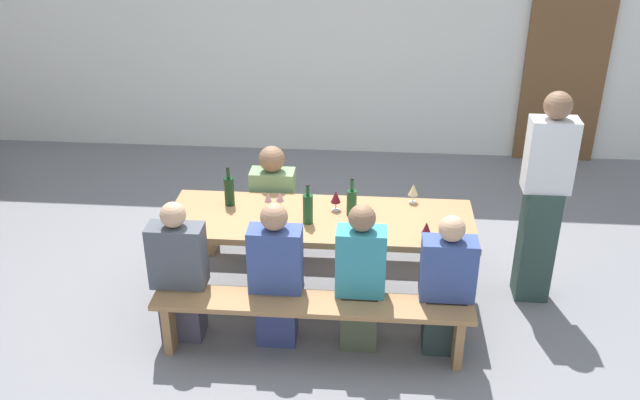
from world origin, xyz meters
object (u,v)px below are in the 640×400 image
Objects in this scene: wine_glass_0 at (280,198)px; wine_glass_1 at (336,197)px; bench_near at (312,312)px; wine_glass_2 at (413,190)px; wine_bottle_1 at (229,190)px; wine_bottle_2 at (352,202)px; wooden_door at (565,72)px; bench_far at (326,219)px; wine_bottle_0 at (308,208)px; seated_guest_near_2 at (360,281)px; seated_guest_near_1 at (276,278)px; seated_guest_far_0 at (273,208)px; wine_glass_3 at (268,198)px; seated_guest_near_0 at (179,275)px; standing_host at (543,202)px; seated_guest_near_3 at (446,289)px; tasting_table at (320,226)px; wine_glass_4 at (426,228)px.

wine_glass_1 reaches higher than wine_glass_0.
wine_glass_2 is (0.72, 1.01, 0.50)m from bench_near.
wine_bottle_2 is at bearing -5.56° from wine_bottle_1.
wooden_door reaches higher than wine_glass_0.
bench_far is 13.93× the size of wine_glass_2.
wine_bottle_0 is 0.28× the size of seated_guest_near_2.
seated_guest_far_0 is (-0.17, 1.09, -0.00)m from seated_guest_near_1.
wine_glass_2 reaches higher than wine_glass_0.
seated_guest_far_0 is (0.29, 0.38, -0.34)m from wine_bottle_1.
seated_guest_near_0 reaches higher than wine_glass_3.
standing_host is at bearing -105.15° from wooden_door.
wine_bottle_2 is 0.28× the size of seated_guest_near_1.
wine_glass_1 is 1.60m from standing_host.
seated_guest_near_2 reaches higher than wine_bottle_2.
wine_glass_3 is at bearing -133.93° from wooden_door.
wooden_door is 3.30m from wine_glass_2.
seated_guest_near_2 is at bearing 90.00° from seated_guest_near_3.
wine_bottle_0 reaches higher than wine_glass_1.
wine_bottle_2 is 1.91× the size of wine_glass_2.
seated_guest_far_0 is (-1.17, 0.23, -0.33)m from wine_glass_2.
bench_near is 1.00× the size of bench_far.
wine_bottle_0 is 0.60m from seated_guest_near_1.
tasting_table is 14.18× the size of wine_glass_4.
wine_bottle_2 is at bearing -0.96° from wine_glass_3.
wine_bottle_1 is at bearing 178.26° from wine_glass_1.
wine_bottle_0 is at bearing -63.20° from seated_guest_near_0.
wine_glass_2 is at bearing -49.12° from seated_guest_near_1.
wooden_door is at bearing -105.15° from standing_host.
bench_far is at bearing 37.23° from seated_guest_near_3.
seated_guest_near_3 reaches higher than wine_glass_4.
wooden_door is at bearing 51.12° from tasting_table.
bench_far is 0.89m from wine_glass_3.
wine_glass_0 is 0.14× the size of seated_guest_far_0.
wine_glass_3 is at bearing 65.35° from seated_guest_near_3.
seated_guest_near_1 reaches higher than wine_glass_4.
seated_guest_near_3 is (1.03, -0.45, -0.36)m from wine_bottle_0.
wine_glass_0 is (-0.24, 0.18, -0.01)m from wine_bottle_0.
seated_guest_far_0 is at bearing 105.42° from wine_glass_0.
wine_glass_1 is (0.11, -0.56, 0.50)m from bench_far.
wine_bottle_1 is 0.98m from wine_bottle_2.
standing_host is (1.71, 0.19, 0.18)m from tasting_table.
seated_guest_near_2 is (0.09, -0.61, -0.32)m from wine_bottle_2.
wine_glass_1 is 0.63m from wine_glass_2.
wine_glass_0 is at bearing 2.90° from standing_host.
wine_glass_1 is at bearing -29.60° from seated_guest_near_1.
bench_far is 14.23× the size of wine_glass_3.
wine_bottle_1 is at bearing 167.67° from tasting_table.
seated_guest_far_0 is (-0.78, 1.09, -0.02)m from seated_guest_near_2.
bench_near is 1.01m from seated_guest_near_0.
wooden_door is at bearing -43.70° from seated_guest_near_0.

